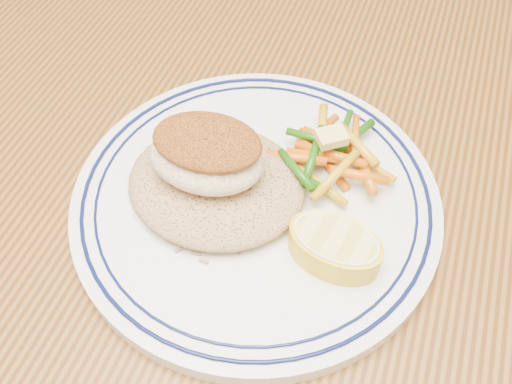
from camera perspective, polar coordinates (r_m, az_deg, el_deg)
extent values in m
cube|color=#502E10|center=(0.46, -2.15, -6.19)|extent=(1.50, 0.90, 0.04)
cylinder|color=white|center=(0.45, 0.00, -0.97)|extent=(0.29, 0.29, 0.01)
torus|color=#0A113F|center=(0.44, 0.00, -0.31)|extent=(0.27, 0.27, 0.00)
torus|color=#0A113F|center=(0.44, 0.00, -0.31)|extent=(0.25, 0.25, 0.00)
ellipsoid|color=#98754C|center=(0.44, -4.01, 1.08)|extent=(0.14, 0.12, 0.03)
ellipsoid|color=#FBEECF|center=(0.42, -4.99, 3.38)|extent=(0.09, 0.07, 0.04)
ellipsoid|color=brown|center=(0.41, -4.92, 5.08)|extent=(0.08, 0.06, 0.02)
cylinder|color=#D2600A|center=(0.46, 7.28, 2.70)|extent=(0.04, 0.04, 0.01)
cylinder|color=#D2600A|center=(0.47, 4.22, 4.25)|extent=(0.01, 0.05, 0.01)
cylinder|color=gold|center=(0.47, 10.80, 3.02)|extent=(0.06, 0.04, 0.01)
cylinder|color=#D2600A|center=(0.48, 7.38, 5.25)|extent=(0.05, 0.02, 0.01)
cylinder|color=gold|center=(0.44, 6.61, 0.68)|extent=(0.05, 0.03, 0.01)
cylinder|color=#D2600A|center=(0.47, 5.60, 5.45)|extent=(0.03, 0.06, 0.01)
cylinder|color=#1B570A|center=(0.48, 8.57, 5.56)|extent=(0.01, 0.06, 0.01)
cylinder|color=#1B570A|center=(0.47, 9.45, 5.28)|extent=(0.03, 0.05, 0.01)
cylinder|color=#D2600A|center=(0.45, 10.88, 2.07)|extent=(0.03, 0.05, 0.02)
cylinder|color=#1B570A|center=(0.44, 3.85, 2.07)|extent=(0.06, 0.03, 0.01)
cylinder|color=#D2600A|center=(0.46, 6.36, 3.55)|extent=(0.05, 0.01, 0.01)
cylinder|color=#1B570A|center=(0.47, 6.11, 5.29)|extent=(0.05, 0.01, 0.01)
cylinder|color=#D2600A|center=(0.44, 10.28, 1.63)|extent=(0.05, 0.01, 0.01)
cylinder|color=#D2600A|center=(0.46, 7.54, 3.76)|extent=(0.06, 0.01, 0.01)
cylinder|color=#D2600A|center=(0.45, 4.06, 3.44)|extent=(0.05, 0.01, 0.01)
cylinder|color=#D2600A|center=(0.47, 9.93, 5.41)|extent=(0.02, 0.05, 0.01)
cylinder|color=#1B570A|center=(0.45, 5.75, 3.66)|extent=(0.01, 0.06, 0.01)
cylinder|color=gold|center=(0.44, 7.90, 1.66)|extent=(0.03, 0.05, 0.01)
cylinder|color=gold|center=(0.47, 6.60, 6.15)|extent=(0.02, 0.05, 0.01)
cylinder|color=gold|center=(0.46, 10.11, 4.71)|extent=(0.04, 0.04, 0.01)
cylinder|color=#1B570A|center=(0.44, 4.03, 2.26)|extent=(0.04, 0.04, 0.01)
cube|color=#F6E278|center=(0.45, 7.57, 5.48)|extent=(0.03, 0.03, 0.01)
torus|color=white|center=(0.40, 8.03, -4.57)|extent=(0.07, 0.07, 0.00)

